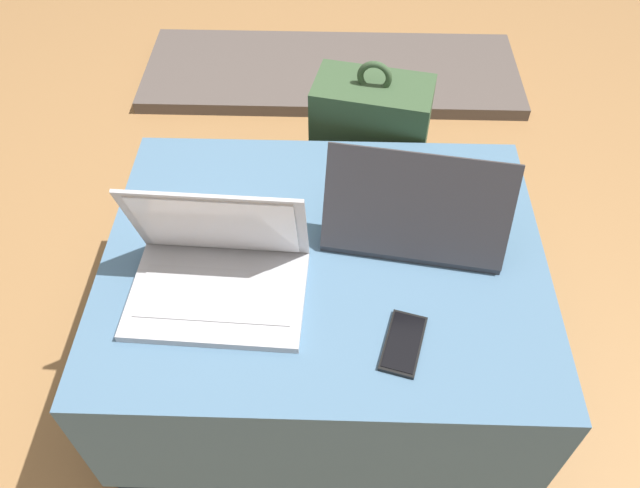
{
  "coord_description": "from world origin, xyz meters",
  "views": [
    {
      "loc": [
        0.02,
        -0.83,
        1.38
      ],
      "look_at": [
        -0.01,
        -0.04,
        0.47
      ],
      "focal_mm": 35.0,
      "sensor_mm": 36.0,
      "label": 1
    }
  ],
  "objects_px": {
    "backpack": "(369,158)",
    "laptop_far": "(414,216)",
    "laptop_near": "(218,271)",
    "cell_phone": "(403,343)"
  },
  "relations": [
    {
      "from": "laptop_near",
      "to": "cell_phone",
      "type": "height_order",
      "value": "laptop_near"
    },
    {
      "from": "laptop_near",
      "to": "laptop_far",
      "type": "distance_m",
      "value": 0.42
    },
    {
      "from": "laptop_near",
      "to": "backpack",
      "type": "relative_size",
      "value": 0.64
    },
    {
      "from": "cell_phone",
      "to": "backpack",
      "type": "bearing_deg",
      "value": -71.76
    },
    {
      "from": "backpack",
      "to": "laptop_far",
      "type": "bearing_deg",
      "value": 111.44
    },
    {
      "from": "laptop_near",
      "to": "laptop_far",
      "type": "xyz_separation_m",
      "value": [
        0.39,
        0.16,
        -0.0
      ]
    },
    {
      "from": "laptop_near",
      "to": "cell_phone",
      "type": "xyz_separation_m",
      "value": [
        0.35,
        -0.12,
        -0.04
      ]
    },
    {
      "from": "laptop_far",
      "to": "laptop_near",
      "type": "bearing_deg",
      "value": 30.75
    },
    {
      "from": "laptop_near",
      "to": "backpack",
      "type": "xyz_separation_m",
      "value": [
        0.32,
        0.58,
        -0.21
      ]
    },
    {
      "from": "laptop_near",
      "to": "cell_phone",
      "type": "distance_m",
      "value": 0.38
    }
  ]
}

